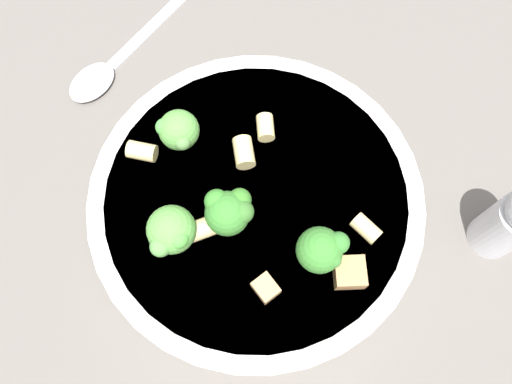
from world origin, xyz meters
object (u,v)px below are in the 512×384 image
Objects in this scene: spoon at (107,68)px; broccoli_floret_1 at (178,131)px; broccoli_floret_0 at (229,211)px; broccoli_floret_2 at (171,231)px; rigatoni_2 at (248,151)px; rigatoni_0 at (366,228)px; rigatoni_4 at (265,127)px; rigatoni_1 at (142,151)px; rigatoni_3 at (202,229)px; chicken_chunk_1 at (266,288)px; pasta_bowl at (256,201)px; broccoli_floret_3 at (322,250)px; chicken_chunk_0 at (349,272)px.

broccoli_floret_1 is at bearing 115.05° from spoon.
broccoli_floret_0 is at bearing 111.64° from spoon.
broccoli_floret_2 is 1.67× the size of rigatoni_2.
rigatoni_0 is at bearing 127.74° from spoon.
broccoli_floret_2 is at bearing 37.74° from rigatoni_4.
rigatoni_0 is 0.97× the size of rigatoni_1.
broccoli_floret_2 is 1.60× the size of rigatoni_3.
rigatoni_2 is at bearing 127.05° from spoon.
rigatoni_1 is 1.27× the size of chicken_chunk_1.
broccoli_floret_1 is at bearing -179.33° from rigatoni_1.
rigatoni_4 is at bearing -125.33° from broccoli_floret_0.
rigatoni_3 is 0.07m from chicken_chunk_1.
rigatoni_2 is at bearing -98.65° from chicken_chunk_1.
broccoli_floret_2 is 0.09m from rigatoni_1.
chicken_chunk_1 is at bearing 14.65° from rigatoni_0.
rigatoni_2 reaches higher than pasta_bowl.
rigatoni_0 is (-0.15, 0.04, -0.02)m from broccoli_floret_2.
broccoli_floret_2 is 0.13m from rigatoni_4.
broccoli_floret_3 is 0.11m from rigatoni_2.
broccoli_floret_3 is (-0.11, 0.05, 0.00)m from broccoli_floret_2.
pasta_bowl is 6.69× the size of broccoli_floret_2.
rigatoni_2 is 0.18m from spoon.
rigatoni_0 is 0.10m from chicken_chunk_1.
broccoli_floret_1 reaches higher than broccoli_floret_0.
broccoli_floret_0 reaches higher than rigatoni_3.
spoon is at bearing -81.28° from broccoli_floret_2.
rigatoni_1 is at bearing 99.69° from spoon.
rigatoni_2 is (-0.09, 0.03, 0.00)m from rigatoni_1.
chicken_chunk_1 is 0.13× the size of spoon.
broccoli_floret_3 reaches higher than rigatoni_1.
broccoli_floret_0 is 0.06m from rigatoni_2.
broccoli_floret_0 is 0.95× the size of broccoli_floret_3.
broccoli_floret_0 is 0.08m from broccoli_floret_1.
broccoli_floret_1 reaches higher than chicken_chunk_0.
rigatoni_2 is (-0.05, 0.03, -0.02)m from broccoli_floret_1.
broccoli_floret_3 is 0.03m from chicken_chunk_0.
broccoli_floret_2 is 0.14m from chicken_chunk_0.
rigatoni_1 is at bearing -37.06° from pasta_bowl.
pasta_bowl is 12.96× the size of rigatoni_4.
chicken_chunk_1 is (-0.07, 0.14, -0.00)m from rigatoni_1.
rigatoni_4 is (0.05, -0.11, 0.00)m from rigatoni_0.
rigatoni_4 is (-0.02, -0.06, 0.02)m from pasta_bowl.
chicken_chunk_0 is 1.26× the size of chicken_chunk_1.
spoon is at bearing -60.14° from pasta_bowl.
rigatoni_3 is 0.21m from spoon.
broccoli_floret_3 is (-0.08, 0.13, -0.00)m from broccoli_floret_1.
spoon is at bearing -59.47° from chicken_chunk_0.
broccoli_floret_3 reaches higher than spoon.
broccoli_floret_2 reaches higher than rigatoni_1.
chicken_chunk_1 is at bearing 116.46° from rigatoni_1.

